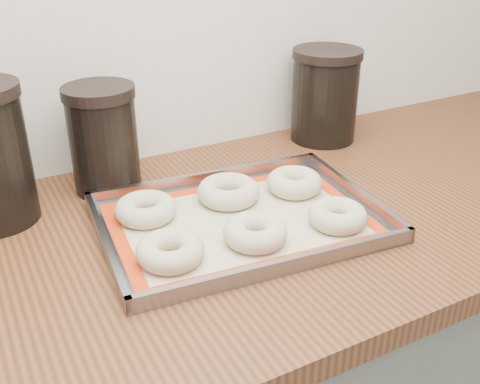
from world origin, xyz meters
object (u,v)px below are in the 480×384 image
baking_tray (240,220)px  bagel_back_right (294,182)px  bagel_back_left (146,209)px  bagel_back_mid (228,191)px  bagel_front_right (337,216)px  bagel_front_left (170,251)px  canister_right (325,95)px  canister_mid (104,139)px  bagel_front_mid (255,232)px

baking_tray → bagel_back_right: bearing=19.7°
bagel_back_left → bagel_back_mid: size_ratio=0.93×
bagel_front_right → bagel_back_mid: size_ratio=0.87×
bagel_front_left → bagel_back_right: size_ratio=1.00×
bagel_front_left → bagel_back_left: bearing=85.3°
bagel_back_right → bagel_back_mid: bearing=168.7°
bagel_front_right → bagel_back_right: (0.00, 0.14, 0.00)m
bagel_front_left → bagel_back_left: same height
bagel_back_left → canister_right: bearing=19.1°
canister_mid → bagel_back_left: bearing=-82.3°
bagel_back_mid → bagel_back_right: (0.12, -0.02, -0.00)m
bagel_back_left → bagel_front_left: bearing=-94.7°
bagel_back_right → canister_mid: canister_mid is taller
baking_tray → bagel_front_right: (0.14, -0.09, 0.02)m
bagel_back_left → canister_right: size_ratio=0.51×
bagel_front_left → bagel_front_mid: (0.14, -0.01, 0.00)m
baking_tray → bagel_front_right: 0.16m
canister_right → bagel_back_mid: bearing=-152.0°
bagel_front_right → bagel_back_mid: bearing=126.5°
bagel_front_left → canister_right: 0.59m
bagel_back_mid → bagel_front_left: bearing=-141.5°
bagel_front_mid → bagel_back_left: 0.20m
bagel_front_mid → bagel_back_right: bearing=38.4°
canister_mid → canister_right: bearing=2.0°
bagel_front_left → bagel_front_mid: bearing=-6.0°
bagel_front_left → canister_right: canister_right is taller
bagel_front_right → bagel_back_mid: bagel_back_mid is taller
bagel_front_left → bagel_back_right: 0.31m
bagel_front_mid → bagel_back_mid: bearing=79.6°
bagel_front_mid → bagel_back_left: bagel_front_mid is taller
bagel_front_left → canister_mid: canister_mid is taller
bagel_front_mid → bagel_front_right: bagel_front_mid is taller
bagel_front_right → bagel_front_left: bearing=173.6°
bagel_front_left → canister_right: size_ratio=0.50×
bagel_front_left → bagel_back_mid: bagel_back_mid is taller
baking_tray → bagel_back_mid: 0.08m
baking_tray → bagel_front_left: 0.16m
bagel_back_mid → bagel_back_right: same height
bagel_front_mid → bagel_back_right: (0.15, 0.12, 0.00)m
bagel_front_mid → bagel_front_right: size_ratio=1.05×
canister_right → baking_tray: bearing=-144.2°
bagel_back_mid → bagel_back_left: bearing=176.5°
canister_mid → bagel_back_mid: bearing=-42.9°
bagel_front_left → bagel_front_mid: size_ratio=1.01×
bagel_front_right → bagel_back_right: size_ratio=0.95×
bagel_front_left → bagel_back_left: 0.14m
baking_tray → bagel_back_mid: bagel_back_mid is taller
bagel_front_left → canister_right: bearing=31.8°
bagel_front_mid → canister_mid: (-0.15, 0.30, 0.08)m
baking_tray → bagel_back_right: (0.14, 0.05, 0.02)m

